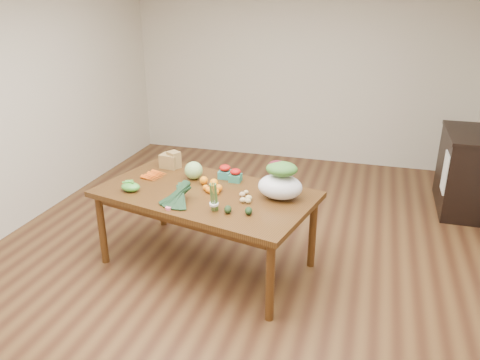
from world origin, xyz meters
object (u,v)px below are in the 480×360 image
(kale_bunch, at_px, (175,196))
(mandarin_cluster, at_px, (212,188))
(cabinet, at_px, (464,171))
(asparagus_bundle, at_px, (214,197))
(dining_table, at_px, (206,229))
(paper_bag, at_px, (170,160))
(cabbage, at_px, (194,170))
(salad_bag, at_px, (280,182))

(kale_bunch, bearing_deg, mandarin_cluster, 72.30)
(cabinet, relative_size, asparagus_bundle, 4.08)
(cabinet, height_order, kale_bunch, cabinet)
(dining_table, xyz_separation_m, asparagus_bundle, (0.21, -0.35, 0.50))
(paper_bag, relative_size, cabbage, 1.40)
(mandarin_cluster, bearing_deg, paper_bag, 143.00)
(cabinet, height_order, cabbage, cabinet)
(cabbage, bearing_deg, mandarin_cluster, -42.26)
(dining_table, xyz_separation_m, paper_bag, (-0.56, 0.49, 0.46))
(dining_table, xyz_separation_m, cabinet, (2.47, 2.03, 0.10))
(paper_bag, relative_size, salad_bag, 0.62)
(cabinet, bearing_deg, salad_bag, -132.23)
(kale_bunch, bearing_deg, dining_table, 79.37)
(cabinet, relative_size, kale_bunch, 2.55)
(mandarin_cluster, relative_size, kale_bunch, 0.45)
(dining_table, xyz_separation_m, salad_bag, (0.67, 0.05, 0.53))
(kale_bunch, relative_size, salad_bag, 1.03)
(asparagus_bundle, xyz_separation_m, salad_bag, (0.46, 0.41, 0.03))
(dining_table, height_order, salad_bag, salad_bag)
(paper_bag, bearing_deg, kale_bunch, -62.80)
(asparagus_bundle, bearing_deg, mandarin_cluster, 124.74)
(cabinet, distance_m, mandarin_cluster, 3.16)
(asparagus_bundle, bearing_deg, dining_table, 133.39)
(cabbage, distance_m, kale_bunch, 0.60)
(cabbage, height_order, asparagus_bundle, asparagus_bundle)
(paper_bag, xyz_separation_m, asparagus_bundle, (0.77, -0.84, 0.04))
(kale_bunch, distance_m, salad_bag, 0.91)
(cabinet, xyz_separation_m, kale_bunch, (-2.61, -2.37, 0.36))
(dining_table, relative_size, asparagus_bundle, 7.65)
(paper_bag, relative_size, mandarin_cluster, 1.34)
(paper_bag, height_order, mandarin_cluster, paper_bag)
(kale_bunch, height_order, asparagus_bundle, asparagus_bundle)
(kale_bunch, bearing_deg, asparagus_bundle, 9.61)
(dining_table, height_order, cabinet, cabinet)
(paper_bag, bearing_deg, cabinet, 27.02)
(cabinet, bearing_deg, cabbage, -146.61)
(paper_bag, bearing_deg, mandarin_cluster, -37.00)
(paper_bag, bearing_deg, salad_bag, -19.29)
(cabinet, xyz_separation_m, cabbage, (-2.69, -1.77, 0.37))
(cabinet, distance_m, salad_bag, 2.71)
(cabbage, bearing_deg, dining_table, -50.97)
(mandarin_cluster, distance_m, kale_bunch, 0.40)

